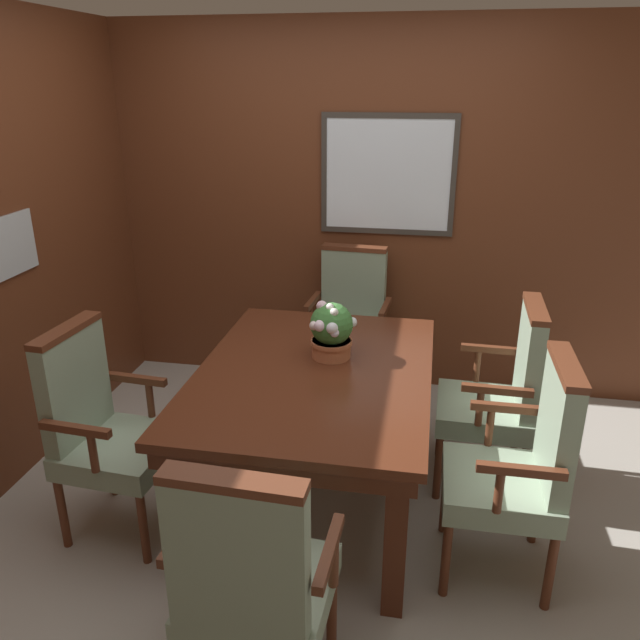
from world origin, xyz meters
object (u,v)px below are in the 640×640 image
(dining_table, at_px, (314,387))
(potted_plant, at_px, (331,330))
(chair_right_far, at_px, (501,391))
(chair_head_far, at_px, (350,320))
(chair_right_near, at_px, (522,463))
(chair_head_near, at_px, (252,581))
(chair_left_near, at_px, (102,425))

(dining_table, xyz_separation_m, potted_plant, (0.06, 0.16, 0.24))
(chair_right_far, distance_m, chair_head_far, 1.27)
(chair_right_far, bearing_deg, chair_right_near, 4.14)
(dining_table, height_order, potted_plant, potted_plant)
(chair_head_far, bearing_deg, potted_plant, -83.21)
(chair_right_far, relative_size, chair_head_far, 1.00)
(dining_table, distance_m, chair_right_near, 1.02)
(dining_table, xyz_separation_m, chair_head_far, (0.01, 1.19, -0.10))
(chair_right_far, height_order, chair_head_far, same)
(dining_table, relative_size, chair_head_far, 1.49)
(chair_head_near, bearing_deg, dining_table, -86.70)
(chair_right_far, height_order, chair_head_near, same)
(chair_head_far, bearing_deg, dining_table, -86.25)
(chair_left_near, bearing_deg, chair_right_near, -84.84)
(chair_right_far, bearing_deg, potted_plant, -78.12)
(chair_head_far, xyz_separation_m, chair_right_near, (0.95, -1.53, 0.00))
(potted_plant, bearing_deg, chair_right_far, 10.45)
(chair_left_near, distance_m, potted_plant, 1.18)
(chair_right_far, height_order, chair_right_near, same)
(dining_table, bearing_deg, chair_head_near, -88.95)
(dining_table, distance_m, chair_left_near, 1.02)
(chair_right_near, bearing_deg, dining_table, -109.72)
(chair_right_far, xyz_separation_m, chair_head_near, (-0.91, -1.50, 0.00))
(chair_head_far, bearing_deg, chair_right_far, -39.35)
(chair_left_near, relative_size, chair_head_near, 1.00)
(chair_right_far, bearing_deg, chair_head_near, -29.65)
(chair_head_near, bearing_deg, chair_left_near, -37.81)
(dining_table, distance_m, chair_head_near, 1.19)
(chair_right_near, bearing_deg, chair_right_far, -177.49)
(chair_head_near, height_order, potted_plant, potted_plant)
(chair_head_far, bearing_deg, chair_right_near, -54.00)
(chair_left_near, bearing_deg, potted_plant, -57.95)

